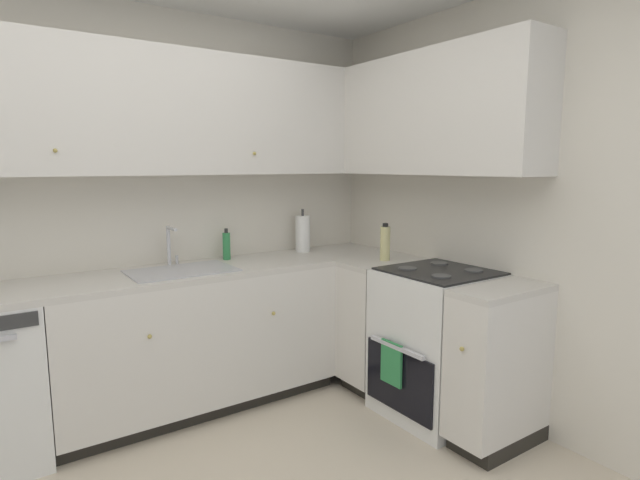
{
  "coord_description": "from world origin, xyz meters",
  "views": [
    {
      "loc": [
        -0.7,
        -1.59,
        1.55
      ],
      "look_at": [
        1.0,
        0.89,
        1.11
      ],
      "focal_mm": 28.56,
      "sensor_mm": 36.0,
      "label": 1
    }
  ],
  "objects_px": {
    "oven_range": "(437,342)",
    "oil_bottle": "(385,243)",
    "paper_towel_roll": "(303,234)",
    "soap_bottle": "(227,246)"
  },
  "relations": [
    {
      "from": "soap_bottle",
      "to": "oil_bottle",
      "type": "distance_m",
      "value": 1.09
    },
    {
      "from": "soap_bottle",
      "to": "oil_bottle",
      "type": "relative_size",
      "value": 0.84
    },
    {
      "from": "paper_towel_roll",
      "to": "soap_bottle",
      "type": "bearing_deg",
      "value": 178.12
    },
    {
      "from": "soap_bottle",
      "to": "paper_towel_roll",
      "type": "height_order",
      "value": "paper_towel_roll"
    },
    {
      "from": "oven_range",
      "to": "oil_bottle",
      "type": "height_order",
      "value": "oil_bottle"
    },
    {
      "from": "oven_range",
      "to": "soap_bottle",
      "type": "bearing_deg",
      "value": 128.64
    },
    {
      "from": "oven_range",
      "to": "soap_bottle",
      "type": "height_order",
      "value": "soap_bottle"
    },
    {
      "from": "oven_range",
      "to": "paper_towel_roll",
      "type": "relative_size",
      "value": 3.2
    },
    {
      "from": "oven_range",
      "to": "oil_bottle",
      "type": "distance_m",
      "value": 0.74
    },
    {
      "from": "paper_towel_roll",
      "to": "oil_bottle",
      "type": "bearing_deg",
      "value": -66.64
    }
  ]
}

